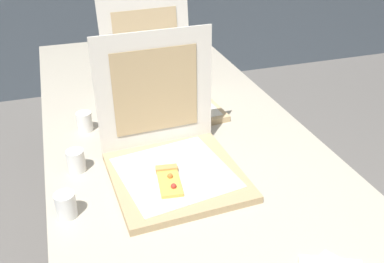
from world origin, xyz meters
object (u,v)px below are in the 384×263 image
object	(u,v)px
cup_white_near_center	(76,161)
cup_white_mid	(85,122)
table	(173,137)
cup_white_far	(107,83)
pizza_box_middle	(161,92)
pizza_box_front	(172,156)
cup_white_near_left	(66,205)

from	to	relation	value
cup_white_near_center	cup_white_mid	bearing A→B (deg)	78.44
table	cup_white_near_center	world-z (taller)	cup_white_near_center
table	cup_white_mid	size ratio (longest dim) A/B	30.91
cup_white_far	pizza_box_middle	bearing A→B (deg)	-48.61
pizza_box_front	cup_white_near_center	size ratio (longest dim) A/B	5.76
cup_white_far	cup_white_mid	xyz separation A→B (m)	(-0.13, -0.32, 0.00)
cup_white_near_center	pizza_box_front	bearing A→B (deg)	-19.53
table	cup_white_near_center	xyz separation A→B (m)	(-0.35, -0.18, 0.08)
table	cup_white_near_left	distance (m)	0.55
table	pizza_box_front	distance (m)	0.31
cup_white_mid	cup_white_near_center	size ratio (longest dim) A/B	1.00
pizza_box_middle	cup_white_mid	size ratio (longest dim) A/B	6.43
pizza_box_middle	cup_white_far	xyz separation A→B (m)	(-0.18, 0.21, -0.02)
cup_white_mid	pizza_box_middle	bearing A→B (deg)	20.26
table	cup_white_near_left	bearing A→B (deg)	-136.03
pizza_box_front	pizza_box_middle	world-z (taller)	pizza_box_front
pizza_box_front	cup_white_near_center	xyz separation A→B (m)	(-0.27, 0.10, -0.02)
pizza_box_front	cup_white_mid	distance (m)	0.41
cup_white_far	cup_white_near_left	xyz separation A→B (m)	(-0.22, -0.76, 0.00)
cup_white_near_left	cup_white_near_center	world-z (taller)	same
pizza_box_front	cup_white_far	world-z (taller)	pizza_box_front
cup_white_near_center	pizza_box_middle	bearing A→B (deg)	44.92
cup_white_near_left	cup_white_near_center	bearing A→B (deg)	78.08
pizza_box_middle	cup_white_near_left	distance (m)	0.69
pizza_box_front	cup_white_near_left	world-z (taller)	pizza_box_front
pizza_box_middle	cup_white_near_center	bearing A→B (deg)	-140.08
pizza_box_middle	cup_white_mid	xyz separation A→B (m)	(-0.31, -0.11, -0.02)
pizza_box_front	cup_white_near_left	distance (m)	0.33
pizza_box_front	cup_white_near_left	bearing A→B (deg)	-163.98
pizza_box_middle	cup_white_near_center	world-z (taller)	pizza_box_middle
cup_white_near_center	cup_white_far	bearing A→B (deg)	72.68
cup_white_far	cup_white_near_left	world-z (taller)	same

